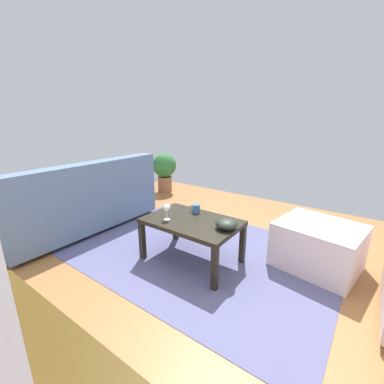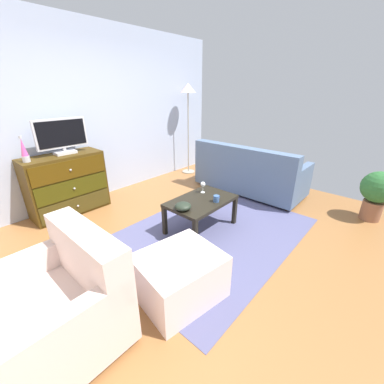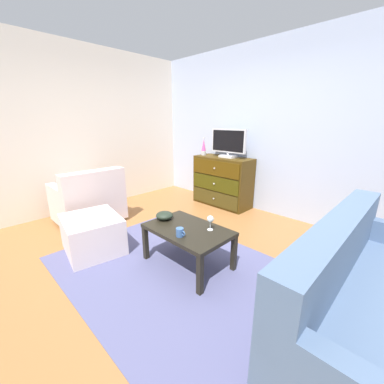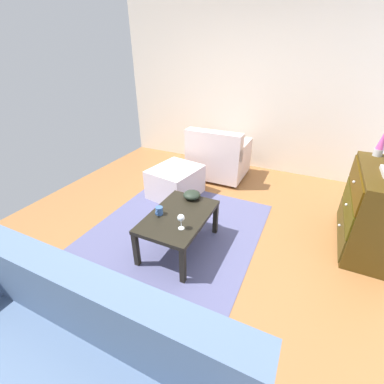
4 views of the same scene
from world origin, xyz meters
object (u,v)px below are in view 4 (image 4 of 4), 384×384
at_px(ottoman, 176,182).
at_px(lava_lamp, 381,143).
at_px(couch_large, 77,383).
at_px(coffee_table, 179,219).
at_px(wine_glass, 181,218).
at_px(mug, 159,211).
at_px(armchair, 218,158).
at_px(dresser, 372,210).
at_px(bowl_decorative, 192,195).

bearing_deg(ottoman, lava_lamp, 98.45).
height_order(lava_lamp, couch_large, lava_lamp).
height_order(coffee_table, wine_glass, wine_glass).
relative_size(wine_glass, mug, 1.38).
height_order(couch_large, armchair, couch_large).
bearing_deg(dresser, coffee_table, -62.62).
bearing_deg(couch_large, ottoman, -162.84).
relative_size(coffee_table, wine_glass, 5.70).
distance_m(lava_lamp, armchair, 2.21).
xyz_separation_m(wine_glass, mug, (-0.12, -0.32, -0.07)).
bearing_deg(coffee_table, dresser, 117.38).
height_order(wine_glass, bowl_decorative, wine_glass).
xyz_separation_m(coffee_table, couch_large, (1.57, 0.20, -0.04)).
relative_size(lava_lamp, wine_glass, 2.10).
height_order(coffee_table, bowl_decorative, bowl_decorative).
height_order(wine_glass, armchair, armchair).
relative_size(bowl_decorative, armchair, 0.22).
distance_m(armchair, ottoman, 0.93).
height_order(lava_lamp, armchair, lava_lamp).
height_order(dresser, wine_glass, dresser).
xyz_separation_m(dresser, coffee_table, (0.94, -1.81, -0.07)).
distance_m(couch_large, ottoman, 2.72).
distance_m(lava_lamp, wine_glass, 2.32).
bearing_deg(couch_large, coffee_table, -172.68).
bearing_deg(dresser, lava_lamp, -174.29).
relative_size(dresser, armchair, 1.20).
bearing_deg(wine_glass, coffee_table, -145.62).
bearing_deg(lava_lamp, armchair, -103.88).
bearing_deg(armchair, lava_lamp, 76.12).
height_order(dresser, coffee_table, dresser).
xyz_separation_m(dresser, ottoman, (-0.08, -2.41, -0.23)).
relative_size(dresser, couch_large, 0.56).
xyz_separation_m(lava_lamp, coffee_table, (1.37, -1.77, -0.66)).
height_order(bowl_decorative, ottoman, bowl_decorative).
xyz_separation_m(lava_lamp, armchair, (-0.50, -2.03, -0.70)).
bearing_deg(couch_large, armchair, -172.34).
height_order(dresser, couch_large, dresser).
bearing_deg(armchair, wine_glass, 10.80).
distance_m(coffee_table, bowl_decorative, 0.38).
distance_m(coffee_table, ottoman, 1.20).
relative_size(dresser, mug, 9.37).
bearing_deg(dresser, bowl_decorative, -72.56).
bearing_deg(coffee_table, couch_large, 7.32).
relative_size(lava_lamp, coffee_table, 0.37).
xyz_separation_m(coffee_table, bowl_decorative, (-0.36, -0.02, 0.10)).
bearing_deg(dresser, couch_large, -32.67).
bearing_deg(couch_large, bowl_decorative, -173.47).
bearing_deg(bowl_decorative, armchair, -170.90).
distance_m(bowl_decorative, armchair, 1.54).
bearing_deg(wine_glass, ottoman, -148.93).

